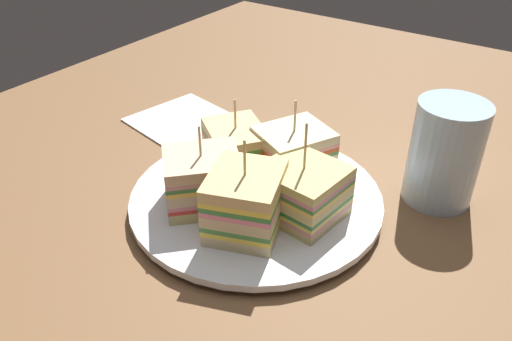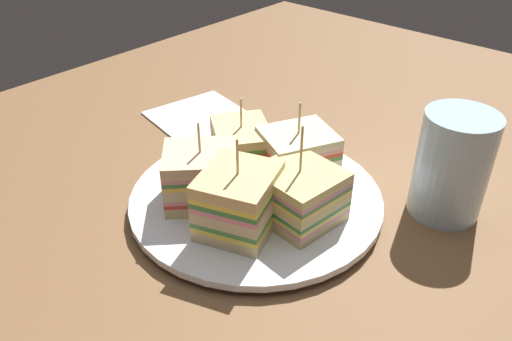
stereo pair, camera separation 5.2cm
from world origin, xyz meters
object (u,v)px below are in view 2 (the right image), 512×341
(napkin, at_px, (203,118))
(sandwich_wedge_3, at_px, (297,156))
(plate, at_px, (256,199))
(sandwich_wedge_4, at_px, (242,148))
(drinking_glass, at_px, (451,172))
(sandwich_wedge_2, at_px, (300,193))
(sandwich_wedge_0, at_px, (202,176))
(sandwich_wedge_1, at_px, (239,201))

(napkin, bearing_deg, sandwich_wedge_3, -102.69)
(plate, bearing_deg, sandwich_wedge_4, 58.53)
(drinking_glass, bearing_deg, napkin, 94.32)
(sandwich_wedge_2, distance_m, drinking_glass, 0.15)
(sandwich_wedge_0, bearing_deg, plate, 4.61)
(sandwich_wedge_2, distance_m, sandwich_wedge_3, 0.07)
(sandwich_wedge_0, xyz_separation_m, napkin, (0.14, 0.15, -0.04))
(napkin, relative_size, drinking_glass, 1.21)
(sandwich_wedge_2, height_order, sandwich_wedge_4, sandwich_wedge_2)
(napkin, bearing_deg, drinking_glass, -85.68)
(sandwich_wedge_3, height_order, drinking_glass, drinking_glass)
(sandwich_wedge_2, bearing_deg, plate, 9.13)
(sandwich_wedge_4, relative_size, napkin, 0.70)
(sandwich_wedge_2, bearing_deg, drinking_glass, -122.02)
(sandwich_wedge_2, distance_m, sandwich_wedge_4, 0.10)
(plate, bearing_deg, drinking_glass, -50.74)
(sandwich_wedge_2, bearing_deg, napkin, -15.17)
(sandwich_wedge_0, xyz_separation_m, sandwich_wedge_4, (0.07, 0.01, -0.00))
(plate, bearing_deg, sandwich_wedge_1, -155.45)
(sandwich_wedge_1, bearing_deg, drinking_glass, -56.52)
(plate, height_order, napkin, plate)
(sandwich_wedge_0, height_order, sandwich_wedge_2, sandwich_wedge_2)
(sandwich_wedge_1, distance_m, sandwich_wedge_4, 0.10)
(sandwich_wedge_1, bearing_deg, sandwich_wedge_3, -13.67)
(plate, height_order, sandwich_wedge_1, sandwich_wedge_1)
(sandwich_wedge_1, bearing_deg, sandwich_wedge_4, 21.52)
(sandwich_wedge_3, relative_size, napkin, 0.70)
(plate, distance_m, napkin, 0.21)
(plate, relative_size, drinking_glass, 2.37)
(plate, xyz_separation_m, sandwich_wedge_0, (-0.04, 0.03, 0.03))
(sandwich_wedge_3, bearing_deg, sandwich_wedge_2, 66.69)
(sandwich_wedge_0, xyz_separation_m, sandwich_wedge_1, (-0.01, -0.06, 0.00))
(plate, bearing_deg, sandwich_wedge_2, -87.36)
(drinking_glass, bearing_deg, sandwich_wedge_4, 115.62)
(sandwich_wedge_2, bearing_deg, sandwich_wedge_0, 33.00)
(plate, xyz_separation_m, sandwich_wedge_1, (-0.05, -0.02, 0.04))
(sandwich_wedge_4, height_order, napkin, sandwich_wedge_4)
(plate, distance_m, sandwich_wedge_1, 0.07)
(sandwich_wedge_1, bearing_deg, sandwich_wedge_0, 62.44)
(sandwich_wedge_3, bearing_deg, sandwich_wedge_4, -40.31)
(sandwich_wedge_4, bearing_deg, sandwich_wedge_0, -44.35)
(sandwich_wedge_0, relative_size, sandwich_wedge_2, 0.96)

